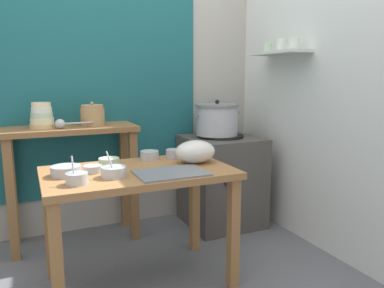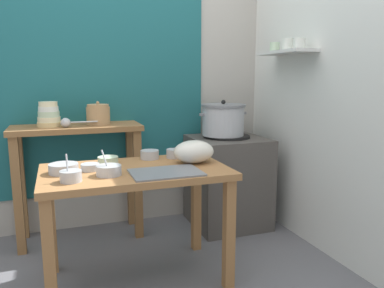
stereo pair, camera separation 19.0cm
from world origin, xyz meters
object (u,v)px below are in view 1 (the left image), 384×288
at_px(prep_bowl_3, 77,178).
at_px(prep_bowl_1, 114,171).
at_px(prep_bowl_5, 93,169).
at_px(prep_table, 138,188).
at_px(bowl_stack_enamel, 42,117).
at_px(serving_tray, 171,173).
at_px(prep_bowl_4, 66,170).
at_px(plastic_bag, 195,152).
at_px(prep_bowl_6, 174,153).
at_px(prep_bowl_0, 109,162).
at_px(back_shelf_table, 72,156).
at_px(stove_block, 221,180).
at_px(prep_bowl_2, 149,155).
at_px(ladle, 62,124).
at_px(clay_pot, 93,115).
at_px(steamer_pot, 217,119).

bearing_deg(prep_bowl_3, prep_bowl_1, 17.83).
bearing_deg(prep_bowl_5, prep_table, -9.87).
xyz_separation_m(bowl_stack_enamel, prep_bowl_1, (0.31, -0.88, -0.23)).
height_order(serving_tray, prep_bowl_1, prep_bowl_1).
distance_m(prep_bowl_4, prep_bowl_5, 0.15).
distance_m(plastic_bag, prep_bowl_1, 0.57).
height_order(serving_tray, prep_bowl_6, prep_bowl_6).
distance_m(prep_bowl_0, prep_bowl_3, 0.41).
distance_m(back_shelf_table, stove_block, 1.25).
bearing_deg(prep_bowl_2, prep_bowl_4, -159.43).
distance_m(ladle, prep_bowl_1, 0.84).
xyz_separation_m(prep_bowl_5, prep_bowl_6, (0.57, 0.17, 0.01)).
bearing_deg(serving_tray, stove_block, 46.56).
bearing_deg(clay_pot, bowl_stack_enamel, -179.48).
relative_size(prep_table, steamer_pot, 2.62).
bearing_deg(plastic_bag, prep_bowl_2, 138.40).
distance_m(prep_table, prep_bowl_1, 0.24).
bearing_deg(clay_pot, prep_bowl_6, -52.45).
xyz_separation_m(prep_bowl_0, prep_bowl_4, (-0.27, -0.13, 0.00)).
bearing_deg(prep_bowl_6, bowl_stack_enamel, 144.58).
height_order(clay_pot, serving_tray, clay_pot).
distance_m(prep_bowl_1, prep_bowl_4, 0.27).
relative_size(steamer_pot, clay_pot, 2.33).
xyz_separation_m(stove_block, prep_bowl_0, (-1.06, -0.49, 0.36)).
xyz_separation_m(ladle, prep_bowl_6, (0.67, -0.47, -0.18)).
height_order(ladle, plastic_bag, ladle).
relative_size(back_shelf_table, clay_pot, 5.32).
relative_size(prep_bowl_0, prep_bowl_6, 1.22).
bearing_deg(prep_bowl_4, stove_block, 25.05).
bearing_deg(prep_table, bowl_stack_enamel, 121.56).
relative_size(stove_block, ladle, 2.96).
bearing_deg(prep_bowl_4, prep_table, -4.35).
xyz_separation_m(ladle, prep_bowl_5, (0.10, -0.65, -0.19)).
xyz_separation_m(prep_bowl_0, prep_bowl_5, (-0.12, -0.12, -0.01)).
bearing_deg(clay_pot, ladle, -158.48).
height_order(back_shelf_table, ladle, ladle).
height_order(prep_table, ladle, ladle).
bearing_deg(prep_bowl_1, clay_pot, 87.13).
xyz_separation_m(stove_block, bowl_stack_enamel, (-1.40, 0.13, 0.60)).
bearing_deg(prep_bowl_1, ladle, 103.40).
height_order(back_shelf_table, prep_bowl_0, back_shelf_table).
bearing_deg(serving_tray, plastic_bag, 39.22).
bearing_deg(steamer_pot, back_shelf_table, 174.64).
distance_m(plastic_bag, prep_bowl_5, 0.65).
xyz_separation_m(serving_tray, prep_bowl_6, (0.17, 0.38, 0.03)).
relative_size(bowl_stack_enamel, prep_bowl_4, 1.12).
distance_m(steamer_pot, ladle, 1.24).
bearing_deg(prep_bowl_1, prep_bowl_6, 33.71).
bearing_deg(prep_bowl_1, prep_bowl_5, 120.57).
xyz_separation_m(prep_bowl_1, prep_bowl_3, (-0.21, -0.07, 0.00)).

